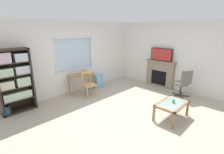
{
  "coord_description": "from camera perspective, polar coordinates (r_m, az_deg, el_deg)",
  "views": [
    {
      "loc": [
        -3.37,
        -2.74,
        2.3
      ],
      "look_at": [
        -0.06,
        0.52,
        0.93
      ],
      "focal_mm": 25.8,
      "sensor_mm": 36.0,
      "label": 1
    }
  ],
  "objects": [
    {
      "name": "fireplace",
      "position": [
        7.0,
        16.59,
        1.17
      ],
      "size": [
        0.26,
        1.27,
        1.09
      ],
      "color": "gray",
      "rests_on": "ground"
    },
    {
      "name": "desk_under_window",
      "position": [
        6.11,
        -10.93,
        -0.07
      ],
      "size": [
        0.96,
        0.41,
        0.73
      ],
      "color": "#A37547",
      "rests_on": "ground"
    },
    {
      "name": "wall_back_with_window",
      "position": [
        6.3,
        -12.35,
        6.9
      ],
      "size": [
        5.47,
        0.15,
        2.64
      ],
      "color": "silver",
      "rests_on": "ground"
    },
    {
      "name": "office_chair",
      "position": [
        6.11,
        23.91,
        -1.67
      ],
      "size": [
        0.6,
        0.62,
        1.0
      ],
      "color": "slate",
      "rests_on": "ground"
    },
    {
      "name": "wall_right",
      "position": [
        6.82,
        20.55,
        7.05
      ],
      "size": [
        0.12,
        5.15,
        2.64
      ],
      "primitive_type": "cube",
      "color": "silver",
      "rests_on": "ground"
    },
    {
      "name": "tv",
      "position": [
        6.83,
        17.06,
        7.6
      ],
      "size": [
        0.06,
        0.9,
        0.51
      ],
      "color": "black",
      "rests_on": "fireplace"
    },
    {
      "name": "wooden_chair",
      "position": [
        5.73,
        -8.26,
        -2.5
      ],
      "size": [
        0.47,
        0.45,
        0.9
      ],
      "color": "tan",
      "rests_on": "ground"
    },
    {
      "name": "coffee_table",
      "position": [
        4.61,
        20.43,
        -9.37
      ],
      "size": [
        0.94,
        0.57,
        0.45
      ],
      "color": "#8C9E99",
      "rests_on": "ground"
    },
    {
      "name": "ground",
      "position": [
        4.92,
        4.94,
        -11.68
      ],
      "size": [
        6.47,
        5.95,
        0.02
      ],
      "primitive_type": "cube",
      "color": "#B2A893"
    },
    {
      "name": "plastic_drawer_unit",
      "position": [
        6.71,
        -5.33,
        -1.25
      ],
      "size": [
        0.35,
        0.4,
        0.55
      ],
      "primitive_type": "cube",
      "color": "#72ADDB",
      "rests_on": "ground"
    },
    {
      "name": "sippy_cup",
      "position": [
        4.59,
        20.97,
        -7.97
      ],
      "size": [
        0.07,
        0.07,
        0.09
      ],
      "primitive_type": "cylinder",
      "color": "#33B770",
      "rests_on": "coffee_table"
    },
    {
      "name": "bookshelf",
      "position": [
        5.27,
        -31.35,
        -0.6
      ],
      "size": [
        0.9,
        0.38,
        1.82
      ],
      "color": "#2D2319",
      "rests_on": "ground"
    }
  ]
}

